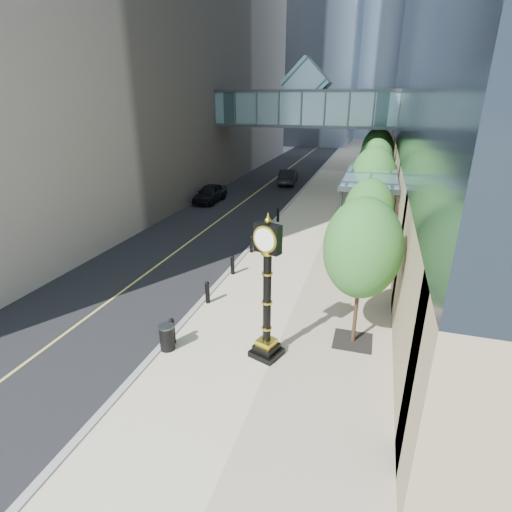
{
  "coord_description": "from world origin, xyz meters",
  "views": [
    {
      "loc": [
        3.8,
        -10.02,
        8.44
      ],
      "look_at": [
        -0.79,
        5.19,
        2.1
      ],
      "focal_mm": 28.0,
      "sensor_mm": 36.0,
      "label": 1
    }
  ],
  "objects_px": {
    "street_clock": "(267,300)",
    "car_far": "(288,176)",
    "pedestrian": "(345,264)",
    "trash_bin": "(167,338)",
    "car_near": "(210,193)"
  },
  "relations": [
    {
      "from": "trash_bin",
      "to": "pedestrian",
      "type": "height_order",
      "value": "pedestrian"
    },
    {
      "from": "street_clock",
      "to": "car_near",
      "type": "relative_size",
      "value": 1.14
    },
    {
      "from": "pedestrian",
      "to": "car_far",
      "type": "relative_size",
      "value": 0.35
    },
    {
      "from": "street_clock",
      "to": "pedestrian",
      "type": "height_order",
      "value": "street_clock"
    },
    {
      "from": "pedestrian",
      "to": "car_far",
      "type": "bearing_deg",
      "value": -68.51
    },
    {
      "from": "street_clock",
      "to": "car_far",
      "type": "bearing_deg",
      "value": 121.03
    },
    {
      "from": "car_far",
      "to": "street_clock",
      "type": "bearing_deg",
      "value": 95.21
    },
    {
      "from": "trash_bin",
      "to": "pedestrian",
      "type": "relative_size",
      "value": 0.55
    },
    {
      "from": "car_near",
      "to": "car_far",
      "type": "height_order",
      "value": "car_far"
    },
    {
      "from": "car_near",
      "to": "pedestrian",
      "type": "bearing_deg",
      "value": -45.08
    },
    {
      "from": "street_clock",
      "to": "trash_bin",
      "type": "bearing_deg",
      "value": -149.11
    },
    {
      "from": "trash_bin",
      "to": "car_far",
      "type": "height_order",
      "value": "car_far"
    },
    {
      "from": "trash_bin",
      "to": "car_far",
      "type": "xyz_separation_m",
      "value": [
        -2.3,
        30.08,
        0.27
      ]
    },
    {
      "from": "pedestrian",
      "to": "car_far",
      "type": "distance_m",
      "value": 23.63
    },
    {
      "from": "pedestrian",
      "to": "car_near",
      "type": "relative_size",
      "value": 0.37
    }
  ]
}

